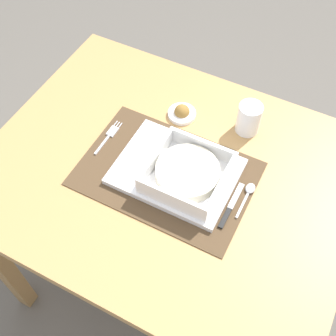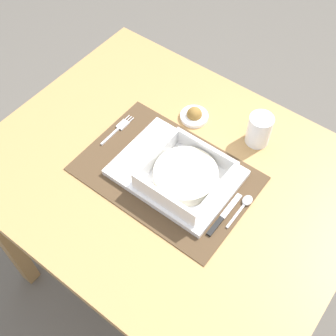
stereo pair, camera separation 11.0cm
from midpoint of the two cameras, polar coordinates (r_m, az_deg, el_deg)
ground_plane at (r=1.78m, az=-1.78°, el=-14.02°), size 6.00×6.00×0.00m
dining_table at (r=1.22m, az=-2.53°, el=-3.29°), size 0.97×0.76×0.73m
placemat at (r=1.12m, az=-2.80°, el=-1.04°), size 0.45×0.30×0.00m
serving_plate at (r=1.11m, az=-1.85°, el=-0.80°), size 0.31×0.23×0.02m
porridge_bowl at (r=1.08m, az=-0.34°, el=-0.94°), size 0.19×0.19×0.06m
fork at (r=1.22m, az=-10.24°, el=4.10°), size 0.02×0.13×0.00m
spoon at (r=1.10m, az=7.75°, el=-3.32°), size 0.02×0.11×0.01m
butter_knife at (r=1.07m, az=5.22°, el=-5.48°), size 0.01×0.14×0.01m
drinking_glass at (r=1.20m, az=7.95°, el=6.13°), size 0.07×0.07×0.09m
condiment_saucer at (r=1.24m, az=-0.70°, el=7.10°), size 0.08×0.08×0.04m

